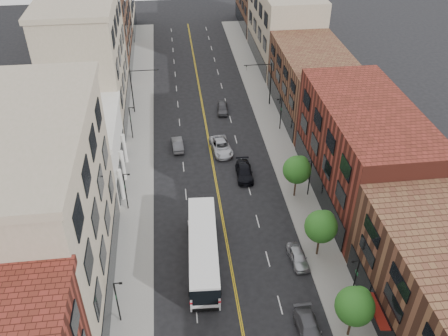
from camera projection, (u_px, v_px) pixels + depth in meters
name	position (u px, v px, depth m)	size (l,w,h in m)	color
sidewalk_left	(139.00, 157.00, 65.65)	(4.00, 110.00, 0.15)	gray
sidewalk_right	(280.00, 147.00, 67.61)	(4.00, 110.00, 0.15)	gray
bldg_l_tanoffice	(43.00, 217.00, 42.00)	(10.00, 22.00, 18.00)	gray
bldg_l_white	(79.00, 153.00, 59.44)	(10.00, 14.00, 8.00)	silver
bldg_l_far_a	(87.00, 62.00, 70.27)	(10.00, 20.00, 18.00)	gray
bldg_l_far_b	(101.00, 26.00, 87.30)	(10.00, 20.00, 15.00)	brown
bldg_r_mid	(362.00, 152.00, 55.97)	(10.00, 22.00, 12.00)	#5A2117
bldg_r_far_a	(313.00, 83.00, 73.52)	(10.00, 20.00, 10.00)	brown
bldg_r_far_b	(284.00, 25.00, 89.32)	(10.00, 22.00, 14.00)	gray
bldg_r_far_c	(263.00, 2.00, 106.35)	(10.00, 18.00, 11.00)	brown
tree_r_1	(356.00, 305.00, 40.21)	(3.40, 3.40, 5.59)	black
tree_r_2	(322.00, 225.00, 48.29)	(3.40, 3.40, 5.59)	black
tree_r_3	(298.00, 169.00, 56.37)	(3.40, 3.40, 5.59)	black
lamp_l_1	(117.00, 300.00, 42.06)	(0.81, 0.55, 5.05)	black
lamp_l_2	(126.00, 190.00, 54.98)	(0.81, 0.55, 5.05)	black
lamp_l_3	(131.00, 121.00, 67.91)	(0.81, 0.55, 5.05)	black
lamp_r_1	(355.00, 277.00, 44.21)	(0.81, 0.55, 5.05)	black
lamp_r_2	(310.00, 176.00, 57.13)	(0.81, 0.55, 5.05)	black
lamp_r_3	(281.00, 112.00, 70.06)	(0.81, 0.55, 5.05)	black
signal_mast_left	(136.00, 86.00, 73.47)	(4.49, 0.18, 7.20)	black
signal_mast_right	(266.00, 79.00, 75.48)	(4.49, 0.18, 7.20)	black
city_bus	(203.00, 248.00, 48.65)	(3.70, 13.25, 3.37)	silver
car_parked_mid	(309.00, 330.00, 42.15)	(2.01, 4.94, 1.43)	#545359
car_parked_far	(298.00, 257.00, 49.42)	(1.62, 4.03, 1.37)	#B2B4BA
car_lane_behind	(178.00, 144.00, 67.12)	(1.46, 4.19, 1.38)	#535459
car_lane_a	(244.00, 172.00, 61.65)	(2.05, 5.04, 1.46)	black
car_lane_b	(221.00, 147.00, 66.45)	(2.60, 5.63, 1.57)	silver
car_lane_c	(223.00, 108.00, 75.83)	(1.67, 4.15, 1.41)	#454549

